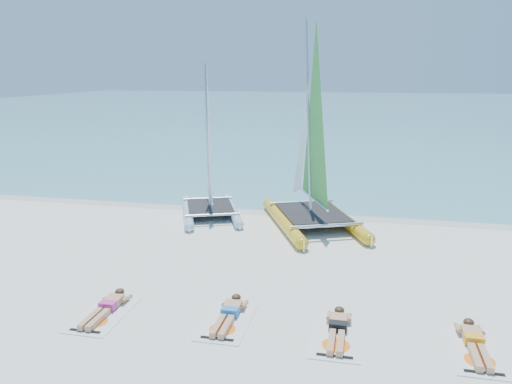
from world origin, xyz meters
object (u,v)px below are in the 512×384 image
at_px(catamaran_yellow, 310,158).
at_px(sunbather_a, 107,307).
at_px(towel_a, 103,315).
at_px(sunbather_b, 229,313).
at_px(catamaran_blue, 209,170).
at_px(sunbather_c, 338,327).
at_px(towel_d, 476,351).
at_px(sunbather_d, 474,341).
at_px(towel_c, 337,337).
at_px(towel_b, 227,322).

bearing_deg(catamaran_yellow, sunbather_a, -137.54).
bearing_deg(towel_a, catamaran_yellow, 66.03).
bearing_deg(sunbather_b, catamaran_yellow, 83.61).
relative_size(catamaran_blue, sunbather_b, 3.35).
distance_m(sunbather_b, sunbather_c, 2.38).
relative_size(towel_d, sunbather_d, 1.07).
bearing_deg(sunbather_b, catamaran_blue, 110.38).
bearing_deg(towel_a, sunbather_d, 2.80).
bearing_deg(sunbather_d, sunbather_a, -178.60).
distance_m(towel_c, towel_d, 2.67).
bearing_deg(towel_b, sunbather_a, -177.90).
bearing_deg(sunbather_c, towel_b, -178.59).
relative_size(catamaran_blue, towel_c, 3.13).
bearing_deg(catamaran_blue, towel_d, -67.17).
bearing_deg(sunbather_d, towel_b, -178.99).
distance_m(catamaran_yellow, towel_a, 9.28).
distance_m(catamaran_blue, catamaran_yellow, 3.78).
xyz_separation_m(sunbather_b, towel_d, (5.04, -0.29, -0.11)).
relative_size(towel_c, towel_d, 1.00).
xyz_separation_m(catamaran_blue, sunbather_d, (7.92, -7.83, -1.61)).
distance_m(towel_b, sunbather_b, 0.22).
height_order(catamaran_blue, sunbather_a, catamaran_blue).
height_order(towel_a, towel_c, same).
bearing_deg(sunbather_b, towel_c, -7.81).
xyz_separation_m(catamaran_yellow, towel_d, (4.18, -8.02, -2.31)).
bearing_deg(sunbather_c, sunbather_b, 176.78).
xyz_separation_m(sunbather_b, sunbather_c, (2.37, -0.13, 0.00)).
height_order(towel_c, sunbather_c, sunbather_c).
distance_m(catamaran_yellow, sunbather_a, 9.09).
xyz_separation_m(sunbather_b, sunbather_d, (5.04, -0.10, 0.00)).
xyz_separation_m(catamaran_blue, sunbather_c, (5.24, -7.86, -1.61)).
distance_m(catamaran_blue, towel_a, 8.39).
bearing_deg(sunbather_a, catamaran_yellow, 65.52).
xyz_separation_m(catamaran_blue, sunbather_a, (0.08, -8.02, -1.61)).
distance_m(catamaran_blue, towel_c, 9.76).
bearing_deg(towel_a, sunbather_b, 9.89).
xyz_separation_m(catamaran_yellow, sunbather_c, (1.51, -7.86, -2.20)).
xyz_separation_m(towel_b, towel_c, (2.37, -0.13, 0.00)).
relative_size(towel_c, sunbather_d, 1.07).
height_order(towel_b, sunbather_c, sunbather_c).
bearing_deg(catamaran_blue, towel_a, -111.21).
bearing_deg(catamaran_yellow, towel_a, -137.03).
xyz_separation_m(catamaran_blue, towel_c, (5.24, -8.05, -1.72)).
height_order(sunbather_a, sunbather_d, same).
height_order(sunbather_b, sunbather_c, same).
xyz_separation_m(towel_d, sunbather_d, (-0.00, 0.19, 0.11)).
bearing_deg(catamaran_yellow, towel_b, -119.29).
relative_size(towel_b, sunbather_d, 1.07).
bearing_deg(sunbather_b, towel_a, -170.11).
bearing_deg(catamaran_yellow, towel_d, -85.55).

